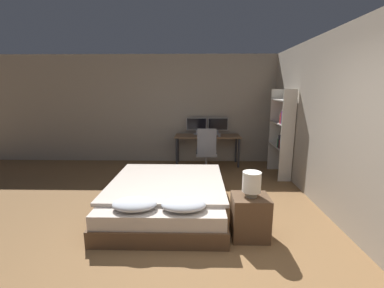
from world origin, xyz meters
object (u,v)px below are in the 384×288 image
at_px(bed, 167,197).
at_px(computer_mouse, 219,136).
at_px(keyboard, 208,136).
at_px(monitor_right, 218,125).
at_px(office_chair, 206,156).
at_px(desk, 207,139).
at_px(nightstand, 250,217).
at_px(bookshelf, 283,130).
at_px(monitor_left, 197,125).
at_px(bedside_lamp, 252,182).

height_order(bed, computer_mouse, computer_mouse).
height_order(keyboard, computer_mouse, computer_mouse).
bearing_deg(monitor_right, office_chair, -109.03).
relative_size(desk, monitor_right, 3.16).
bearing_deg(monitor_right, keyboard, -127.22).
bearing_deg(desk, nightstand, -82.68).
relative_size(desk, keyboard, 4.21).
xyz_separation_m(monitor_right, computer_mouse, (0.01, -0.35, -0.22)).
xyz_separation_m(desk, bookshelf, (1.54, -0.86, 0.36)).
relative_size(monitor_left, keyboard, 1.33).
distance_m(monitor_left, office_chair, 1.10).
relative_size(monitor_left, bookshelf, 0.27).
xyz_separation_m(desk, monitor_right, (0.27, 0.18, 0.33)).
bearing_deg(office_chair, keyboard, 85.07).
distance_m(bed, computer_mouse, 2.63).
xyz_separation_m(bed, office_chair, (0.67, 1.81, 0.19)).
bearing_deg(monitor_left, computer_mouse, -32.77).
xyz_separation_m(keyboard, computer_mouse, (0.28, 0.00, 0.01)).
distance_m(desk, office_chair, 0.77).
bearing_deg(office_chair, desk, 86.23).
xyz_separation_m(nightstand, desk, (-0.42, 3.24, 0.37)).
distance_m(nightstand, keyboard, 3.13).
xyz_separation_m(nightstand, keyboard, (-0.42, 3.07, 0.47)).
xyz_separation_m(bed, desk, (0.72, 2.54, 0.42)).
bearing_deg(bookshelf, keyboard, 155.91).
bearing_deg(keyboard, office_chair, -94.93).
height_order(bedside_lamp, keyboard, bedside_lamp).
bearing_deg(nightstand, monitor_left, 101.31).
bearing_deg(bookshelf, office_chair, 175.51).
relative_size(bed, desk, 1.30).
relative_size(nightstand, bookshelf, 0.30).
bearing_deg(keyboard, monitor_left, 127.22).
bearing_deg(bookshelf, computer_mouse, 151.35).
bearing_deg(monitor_left, bed, -99.41).
bearing_deg(monitor_right, bookshelf, -39.27).
xyz_separation_m(monitor_right, office_chair, (-0.32, -0.92, -0.56)).
bearing_deg(bookshelf, desk, 150.74).
bearing_deg(desk, keyboard, -90.00).
height_order(bed, nightstand, nightstand).
height_order(monitor_left, keyboard, monitor_left).
distance_m(nightstand, desk, 3.29).
height_order(desk, monitor_left, monitor_left).
height_order(desk, computer_mouse, computer_mouse).
height_order(office_chair, bookshelf, bookshelf).
bearing_deg(office_chair, bed, -110.36).
bearing_deg(monitor_right, desk, -146.39).
height_order(desk, keyboard, keyboard).
height_order(bed, bookshelf, bookshelf).
relative_size(computer_mouse, bookshelf, 0.04).
xyz_separation_m(nightstand, computer_mouse, (-0.14, 3.07, 0.48)).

